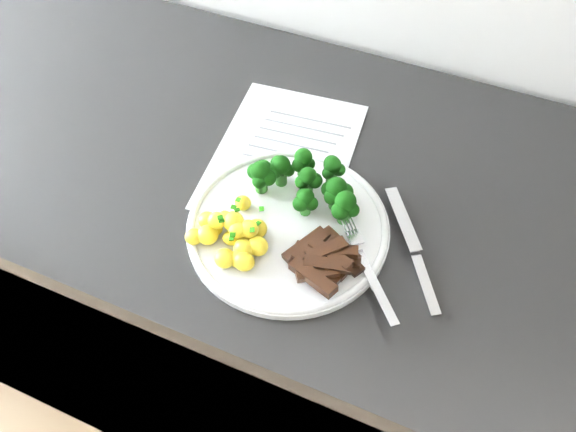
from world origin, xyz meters
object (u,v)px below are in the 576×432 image
at_px(broccoli, 307,181).
at_px(knife, 418,263).
at_px(beef_strips, 324,259).
at_px(fork, 368,269).
at_px(recipe_paper, 284,154).
at_px(plate, 288,226).
at_px(potatoes, 232,235).
at_px(counter, 351,338).

height_order(broccoli, knife, broccoli).
relative_size(beef_strips, fork, 0.75).
distance_m(recipe_paper, knife, 0.26).
height_order(plate, knife, knife).
xyz_separation_m(recipe_paper, potatoes, (0.01, -0.18, 0.02)).
xyz_separation_m(beef_strips, fork, (0.06, 0.01, -0.00)).
relative_size(recipe_paper, beef_strips, 2.76).
bearing_deg(broccoli, beef_strips, -56.21).
distance_m(plate, knife, 0.18).
distance_m(beef_strips, fork, 0.06).
bearing_deg(broccoli, counter, 26.38).
bearing_deg(fork, plate, 166.79).
height_order(beef_strips, knife, beef_strips).
distance_m(recipe_paper, plate, 0.14).
distance_m(counter, broccoli, 0.50).
bearing_deg(beef_strips, knife, 23.86).
bearing_deg(fork, beef_strips, -171.04).
height_order(recipe_paper, plate, plate).
height_order(counter, recipe_paper, recipe_paper).
xyz_separation_m(counter, beef_strips, (-0.03, -0.14, 0.47)).
relative_size(potatoes, beef_strips, 1.05).
height_order(plate, beef_strips, beef_strips).
distance_m(counter, plate, 0.48).
bearing_deg(potatoes, broccoli, 60.98).
xyz_separation_m(broccoli, beef_strips, (0.06, -0.09, -0.02)).
bearing_deg(recipe_paper, fork, -40.01).
xyz_separation_m(broccoli, potatoes, (-0.06, -0.11, -0.02)).
height_order(potatoes, fork, potatoes).
distance_m(recipe_paper, potatoes, 0.18).
height_order(potatoes, knife, potatoes).
relative_size(counter, plate, 8.79).
height_order(counter, broccoli, broccoli).
relative_size(fork, knife, 0.83).
distance_m(potatoes, fork, 0.18).
bearing_deg(knife, beef_strips, -156.14).
bearing_deg(plate, broccoli, 85.14).
distance_m(broccoli, knife, 0.18).
bearing_deg(plate, fork, -13.21).
bearing_deg(knife, broccoli, 165.78).
xyz_separation_m(counter, fork, (0.03, -0.13, 0.47)).
height_order(recipe_paper, knife, knife).
bearing_deg(beef_strips, broccoli, 123.79).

